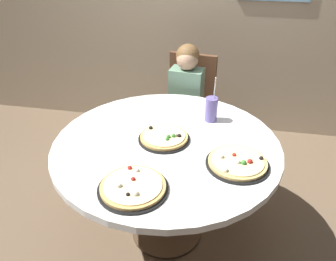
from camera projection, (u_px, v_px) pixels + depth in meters
The scene contains 8 objects.
ground_plane at pixel (167, 231), 2.33m from camera, with size 8.00×8.00×0.00m, color brown.
dining_table at pixel (166, 154), 1.99m from camera, with size 1.33×1.33×0.75m.
chair_wooden at pixel (189, 104), 2.85m from camera, with size 0.45×0.45×0.95m.
diner_child at pixel (183, 119), 2.73m from camera, with size 0.30×0.43×1.08m.
pizza_veggie at pixel (164, 137), 1.96m from camera, with size 0.31×0.31×0.05m.
pizza_cheese at pixel (133, 187), 1.58m from camera, with size 0.34×0.34×0.05m.
pizza_pepperoni at pixel (237, 163), 1.75m from camera, with size 0.34×0.34×0.05m.
soda_cup at pixel (211, 109), 2.13m from camera, with size 0.08×0.08×0.31m.
Camera 1 is at (0.32, -1.60, 1.82)m, focal length 35.36 mm.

